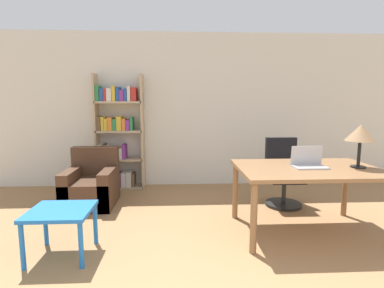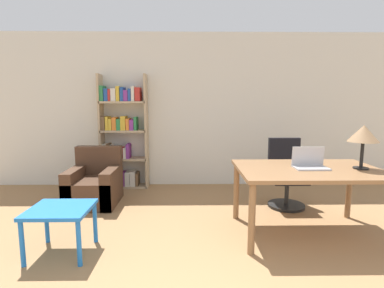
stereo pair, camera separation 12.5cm
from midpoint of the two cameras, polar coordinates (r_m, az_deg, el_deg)
name	(u,v)px [view 1 (the left image)]	position (r m, az deg, el deg)	size (l,w,h in m)	color
wall_back	(201,111)	(5.40, 1.02, 6.40)	(8.00, 0.06, 2.70)	silver
desk	(307,175)	(3.65, 20.22, -5.54)	(1.59, 1.05, 0.77)	olive
laptop	(309,163)	(3.64, 20.41, -3.35)	(0.37, 0.23, 0.24)	#B2B2B7
table_lamp	(361,134)	(3.81, 28.63, 1.71)	(0.32, 0.32, 0.49)	black
office_chair	(283,175)	(4.59, 16.18, -5.66)	(0.52, 0.52, 0.98)	black
side_table_blue	(61,216)	(3.28, -24.76, -12.41)	(0.59, 0.55, 0.48)	blue
armchair	(92,186)	(4.71, -19.30, -7.63)	(0.69, 0.78, 0.82)	#472D1E
bookshelf	(117,137)	(5.34, -14.67, 1.31)	(0.82, 0.28, 1.97)	tan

